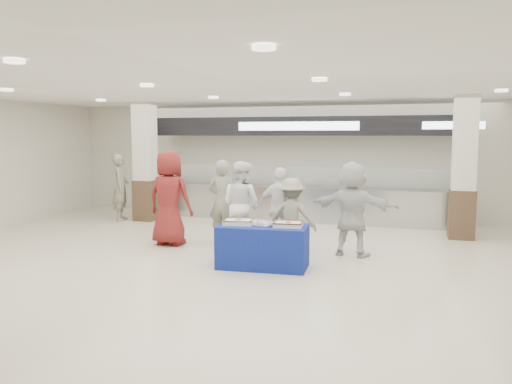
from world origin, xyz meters
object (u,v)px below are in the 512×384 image
(display_table, at_px, (263,246))
(soldier_a, at_px, (223,201))
(chef_tall, at_px, (241,205))
(sheet_cake_left, at_px, (239,221))
(soldier_b, at_px, (292,216))
(chef_short, at_px, (281,209))
(civilian_white, at_px, (352,209))
(civilian_maroon, at_px, (170,198))
(cupcake_tray, at_px, (261,223))
(soldier_bg, at_px, (121,187))
(sheet_cake_right, at_px, (288,224))

(display_table, bearing_deg, soldier_a, 125.41)
(display_table, bearing_deg, chef_tall, 118.52)
(sheet_cake_left, height_order, soldier_a, soldier_a)
(display_table, xyz_separation_m, soldier_b, (0.26, 1.10, 0.37))
(soldier_b, bearing_deg, chef_short, -47.72)
(display_table, relative_size, civilian_white, 0.85)
(display_table, height_order, civilian_maroon, civilian_maroon)
(chef_short, bearing_deg, soldier_a, -10.57)
(civilian_maroon, relative_size, chef_short, 1.19)
(civilian_maroon, bearing_deg, soldier_b, -177.68)
(cupcake_tray, bearing_deg, civilian_maroon, 154.70)
(civilian_maroon, bearing_deg, chef_short, -169.71)
(sheet_cake_left, bearing_deg, display_table, 4.63)
(soldier_a, distance_m, chef_tall, 0.66)
(sheet_cake_left, xyz_separation_m, chef_short, (0.38, 1.47, 0.04))
(sheet_cake_left, relative_size, chef_short, 0.34)
(chef_short, distance_m, soldier_bg, 5.42)
(soldier_b, distance_m, soldier_bg, 5.85)
(sheet_cake_right, bearing_deg, sheet_cake_left, -177.15)
(chef_short, xyz_separation_m, soldier_bg, (-5.02, 2.05, 0.07))
(civilian_white, xyz_separation_m, soldier_bg, (-6.47, 2.14, -0.01))
(soldier_bg, bearing_deg, sheet_cake_right, -143.63)
(sheet_cake_left, bearing_deg, soldier_a, 119.27)
(sheet_cake_left, distance_m, cupcake_tray, 0.41)
(cupcake_tray, bearing_deg, civilian_white, 42.74)
(cupcake_tray, height_order, soldier_bg, soldier_bg)
(chef_short, bearing_deg, soldier_b, 134.97)
(sheet_cake_left, distance_m, civilian_maroon, 2.30)
(cupcake_tray, relative_size, soldier_b, 0.33)
(display_table, xyz_separation_m, sheet_cake_right, (0.45, 0.01, 0.43))
(civilian_white, relative_size, soldier_bg, 1.01)
(chef_tall, bearing_deg, civilian_white, -160.07)
(chef_tall, height_order, soldier_bg, soldier_bg)
(sheet_cake_right, relative_size, cupcake_tray, 1.07)
(sheet_cake_right, bearing_deg, cupcake_tray, 177.98)
(sheet_cake_left, xyz_separation_m, chef_tall, (-0.44, 1.40, 0.09))
(display_table, relative_size, sheet_cake_right, 2.96)
(sheet_cake_right, height_order, civilian_maroon, civilian_maroon)
(sheet_cake_right, relative_size, chef_tall, 0.29)
(sheet_cake_left, xyz_separation_m, soldier_a, (-0.99, 1.76, 0.10))
(soldier_a, bearing_deg, chef_short, 167.18)
(chef_tall, height_order, soldier_b, chef_tall)
(cupcake_tray, height_order, civilian_maroon, civilian_maroon)
(sheet_cake_right, height_order, soldier_bg, soldier_bg)
(civilian_maroon, xyz_separation_m, chef_short, (2.34, 0.29, -0.16))
(cupcake_tray, height_order, civilian_white, civilian_white)
(chef_tall, bearing_deg, soldier_bg, -6.21)
(display_table, height_order, chef_tall, chef_tall)
(soldier_a, relative_size, chef_tall, 1.00)
(sheet_cake_left, xyz_separation_m, civilian_maroon, (-1.96, 1.18, 0.20))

